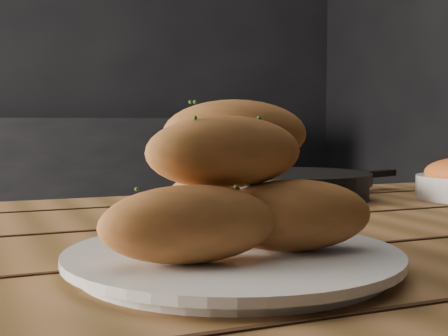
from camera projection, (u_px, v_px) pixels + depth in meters
The scene contains 4 objects.
table at pixel (313, 314), 0.77m from camera, with size 1.37×0.88×0.75m.
plate at pixel (233, 259), 0.56m from camera, with size 0.30×0.30×0.02m.
bread_rolls at pixel (230, 187), 0.55m from camera, with size 0.25×0.20×0.13m.
skillet at pixel (295, 185), 1.08m from camera, with size 0.39×0.26×0.05m.
Camera 1 is at (-0.07, -1.30, 0.88)m, focal length 50.00 mm.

